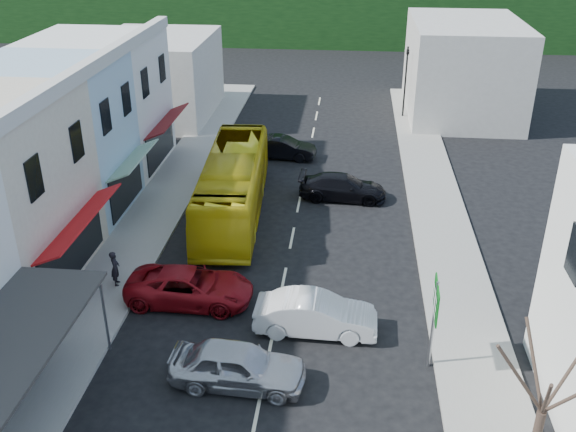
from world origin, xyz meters
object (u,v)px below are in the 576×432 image
Objects in this scene: car_silver at (238,368)px; car_white at (316,316)px; street_tree at (542,412)px; car_red at (190,287)px; traffic_signal at (405,83)px; pedestrian_left at (115,267)px; bus at (233,187)px; direction_sign at (433,325)px.

car_white is (2.48, 3.27, 0.00)m from car_silver.
car_silver is 0.67× the size of street_tree.
car_red is 28.22m from traffic_signal.
pedestrian_left reaches higher than car_silver.
car_red is (-2.82, 4.80, 0.00)m from car_silver.
bus reaches higher than car_red.
car_silver and car_red have the same top height.
direction_sign is 6.15m from street_tree.
street_tree reaches higher than pedestrian_left.
street_tree reaches higher than car_silver.
car_red is 10.05m from direction_sign.
bus is 2.64× the size of car_silver.
direction_sign is (9.47, -3.18, 1.07)m from car_red.
car_red is at bearing 75.16° from car_white.
bus reaches higher than pedestrian_left.
car_silver is (2.48, -13.20, -0.85)m from bus.
bus is at bearing 130.43° from direction_sign.
bus is 20.42m from traffic_signal.
car_red is at bearing 33.70° from car_silver.
traffic_signal is at bearing 57.21° from bus.
car_silver is at bearing 155.46° from street_tree.
pedestrian_left is 13.52m from direction_sign.
pedestrian_left reaches higher than car_red.
street_tree is (11.19, -17.18, 1.72)m from bus.
pedestrian_left is at bearing 147.42° from street_tree.
car_silver is at bearing -148.34° from car_red.
direction_sign is (12.91, -3.97, 0.77)m from pedestrian_left.
car_silver is 1.24× the size of direction_sign.
street_tree is at bearing -138.06° from car_white.
street_tree reaches higher than car_red.
pedestrian_left is 0.26× the size of street_tree.
bus is at bearing 27.78° from car_white.
direction_sign is at bearing -120.40° from pedestrian_left.
traffic_signal is (4.97, 27.73, 2.00)m from car_white.
street_tree is (8.71, -3.98, 2.57)m from car_silver.
traffic_signal reaches higher than car_white.
car_white is (4.96, -9.93, -0.85)m from bus.
direction_sign is at bearing -110.33° from car_white.
direction_sign is (6.65, 1.62, 1.07)m from car_silver.
traffic_signal reaches higher than pedestrian_left.
car_silver is 2.59× the size of pedestrian_left.
car_red is 0.85× the size of traffic_signal.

